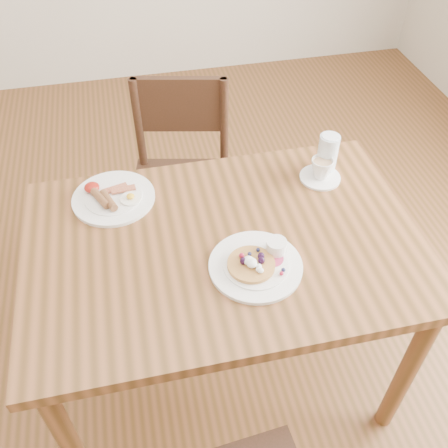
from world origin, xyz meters
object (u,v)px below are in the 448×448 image
(pancake_plate, at_px, (257,263))
(breakfast_plate, at_px, (112,197))
(teacup_saucer, at_px, (321,171))
(chair_far, at_px, (182,177))
(dining_table, at_px, (224,262))
(water_glass, at_px, (327,153))

(pancake_plate, xyz_separation_m, breakfast_plate, (-0.39, 0.38, -0.00))
(breakfast_plate, bearing_deg, teacup_saucer, -3.43)
(pancake_plate, bearing_deg, chair_far, 98.37)
(pancake_plate, distance_m, breakfast_plate, 0.54)
(dining_table, relative_size, water_glass, 8.70)
(chair_far, height_order, breakfast_plate, chair_far)
(dining_table, height_order, teacup_saucer, teacup_saucer)
(chair_far, bearing_deg, breakfast_plate, 66.46)
(teacup_saucer, bearing_deg, water_glass, 51.99)
(chair_far, xyz_separation_m, teacup_saucer, (0.43, -0.43, 0.29))
(pancake_plate, xyz_separation_m, water_glass, (0.35, 0.38, 0.06))
(pancake_plate, height_order, teacup_saucer, teacup_saucer)
(dining_table, xyz_separation_m, pancake_plate, (0.07, -0.12, 0.11))
(dining_table, xyz_separation_m, teacup_saucer, (0.39, 0.22, 0.13))
(dining_table, xyz_separation_m, chair_far, (-0.04, 0.64, -0.16))
(chair_far, height_order, teacup_saucer, chair_far)
(dining_table, relative_size, pancake_plate, 4.44)
(teacup_saucer, relative_size, water_glass, 1.01)
(breakfast_plate, height_order, teacup_saucer, teacup_saucer)
(chair_far, bearing_deg, dining_table, 105.98)
(pancake_plate, relative_size, water_glass, 1.96)
(dining_table, xyz_separation_m, water_glass, (0.42, 0.26, 0.17))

